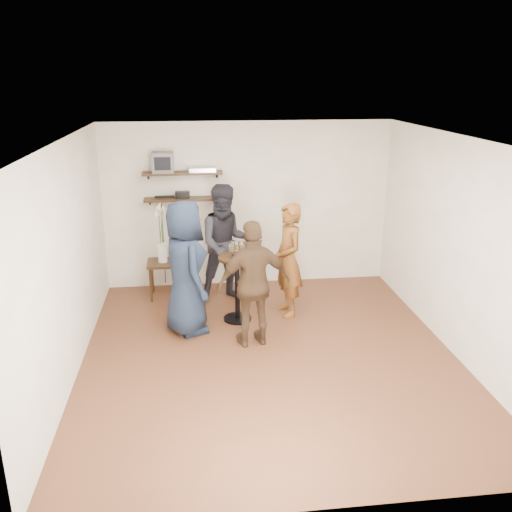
{
  "coord_description": "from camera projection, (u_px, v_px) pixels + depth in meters",
  "views": [
    {
      "loc": [
        -0.86,
        -5.82,
        3.26
      ],
      "look_at": [
        -0.12,
        0.4,
        1.15
      ],
      "focal_mm": 38.0,
      "sensor_mm": 36.0,
      "label": 1
    }
  ],
  "objects": [
    {
      "name": "shelf_lower",
      "position": [
        184.0,
        199.0,
        8.28
      ],
      "size": [
        1.2,
        0.25,
        0.04
      ],
      "primitive_type": "cube",
      "color": "black",
      "rests_on": "room"
    },
    {
      "name": "wine_glass_fl",
      "position": [
        231.0,
        248.0,
        7.2
      ],
      "size": [
        0.06,
        0.06,
        0.19
      ],
      "color": "silver",
      "rests_on": "drinks_table"
    },
    {
      "name": "crt_monitor",
      "position": [
        163.0,
        162.0,
        8.07
      ],
      "size": [
        0.32,
        0.3,
        0.3
      ],
      "primitive_type": "cube",
      "color": "#59595B",
      "rests_on": "shelf_upper"
    },
    {
      "name": "wine_glass_bl",
      "position": [
        233.0,
        246.0,
        7.31
      ],
      "size": [
        0.06,
        0.06,
        0.19
      ],
      "color": "silver",
      "rests_on": "drinks_table"
    },
    {
      "name": "wine_glass_br",
      "position": [
        238.0,
        246.0,
        7.25
      ],
      "size": [
        0.07,
        0.07,
        0.22
      ],
      "color": "silver",
      "rests_on": "drinks_table"
    },
    {
      "name": "radio",
      "position": [
        182.0,
        195.0,
        8.25
      ],
      "size": [
        0.22,
        0.1,
        0.1
      ],
      "primitive_type": "cube",
      "color": "black",
      "rests_on": "shelf_lower"
    },
    {
      "name": "wine_glass_fr",
      "position": [
        242.0,
        246.0,
        7.23
      ],
      "size": [
        0.07,
        0.07,
        0.22
      ],
      "color": "silver",
      "rests_on": "drinks_table"
    },
    {
      "name": "person_brown",
      "position": [
        254.0,
        284.0,
        6.66
      ],
      "size": [
        1.01,
        0.58,
        1.61
      ],
      "primitive_type": "imported",
      "rotation": [
        0.0,
        0.0,
        3.34
      ],
      "color": "#412D1B",
      "rests_on": "room"
    },
    {
      "name": "power_strip",
      "position": [
        164.0,
        197.0,
        8.28
      ],
      "size": [
        0.3,
        0.05,
        0.03
      ],
      "primitive_type": "cube",
      "color": "black",
      "rests_on": "shelf_lower"
    },
    {
      "name": "person_navy",
      "position": [
        185.0,
        268.0,
        6.98
      ],
      "size": [
        0.84,
        1.01,
        1.78
      ],
      "primitive_type": "imported",
      "rotation": [
        0.0,
        0.0,
        1.94
      ],
      "color": "#161F31",
      "rests_on": "room"
    },
    {
      "name": "person_dark",
      "position": [
        226.0,
        244.0,
        7.99
      ],
      "size": [
        0.94,
        0.77,
        1.77
      ],
      "primitive_type": "imported",
      "rotation": [
        0.0,
        0.0,
        0.13
      ],
      "color": "black",
      "rests_on": "room"
    },
    {
      "name": "person_plaid",
      "position": [
        288.0,
        260.0,
        7.54
      ],
      "size": [
        0.48,
        0.65,
        1.61
      ],
      "primitive_type": "imported",
      "rotation": [
        0.0,
        0.0,
        -1.39
      ],
      "color": "#AE1A13",
      "rests_on": "room"
    },
    {
      "name": "side_table",
      "position": [
        163.0,
        268.0,
        8.23
      ],
      "size": [
        0.48,
        0.48,
        0.57
      ],
      "rotation": [
        0.0,
        0.0,
        0.02
      ],
      "color": "black",
      "rests_on": "room"
    },
    {
      "name": "shelf_upper",
      "position": [
        183.0,
        173.0,
        8.15
      ],
      "size": [
        1.2,
        0.25,
        0.04
      ],
      "primitive_type": "cube",
      "color": "black",
      "rests_on": "room"
    },
    {
      "name": "dvd_deck",
      "position": [
        202.0,
        169.0,
        8.17
      ],
      "size": [
        0.4,
        0.24,
        0.06
      ],
      "primitive_type": "cube",
      "color": "silver",
      "rests_on": "shelf_upper"
    },
    {
      "name": "drinks_table",
      "position": [
        237.0,
        280.0,
        7.4
      ],
      "size": [
        0.51,
        0.51,
        0.93
      ],
      "color": "black",
      "rests_on": "room"
    },
    {
      "name": "vase_lilies",
      "position": [
        162.0,
        243.0,
        8.1
      ],
      "size": [
        0.19,
        0.19,
        0.95
      ],
      "rotation": [
        0.0,
        0.0,
        0.02
      ],
      "color": "silver",
      "rests_on": "side_table"
    },
    {
      "name": "room",
      "position": [
        270.0,
        255.0,
        6.2
      ],
      "size": [
        4.58,
        5.08,
        2.68
      ],
      "color": "#412215",
      "rests_on": "ground"
    }
  ]
}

